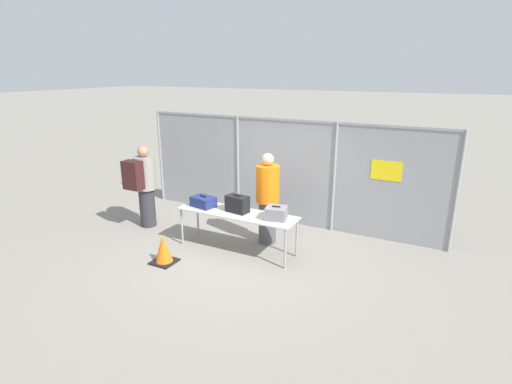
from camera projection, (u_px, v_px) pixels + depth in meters
name	position (u px, v px, depth m)	size (l,w,h in m)	color
ground_plane	(240.00, 254.00, 7.70)	(120.00, 120.00, 0.00)	gray
fence_section	(284.00, 170.00, 9.03)	(7.19, 0.07, 2.39)	gray
inspection_table	(237.00, 215.00, 7.68)	(2.39, 0.67, 0.79)	#B2B2AD
suitcase_navy	(203.00, 202.00, 7.97)	(0.51, 0.40, 0.23)	navy
suitcase_black	(237.00, 204.00, 7.65)	(0.46, 0.30, 0.35)	black
suitcase_grey	(276.00, 213.00, 7.31)	(0.44, 0.42, 0.25)	slate
traveler_hooded	(143.00, 184.00, 8.78)	(0.45, 0.70, 1.84)	#2D2D33
security_worker_near	(268.00, 198.00, 7.97)	(0.46, 0.46, 1.87)	#4C4C51
utility_trailer	(337.00, 186.00, 10.78)	(4.06, 2.10, 0.67)	#B2B2B7
traffic_cone	(164.00, 250.00, 7.32)	(0.43, 0.43, 0.53)	black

